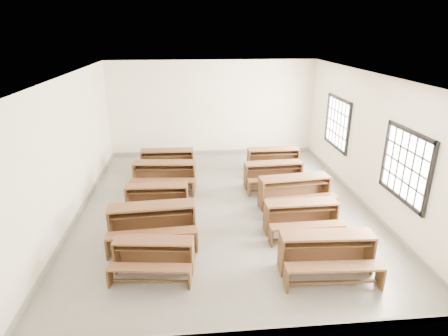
{
  "coord_description": "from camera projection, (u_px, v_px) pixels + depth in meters",
  "views": [
    {
      "loc": [
        -0.78,
        -8.4,
        4.15
      ],
      "look_at": [
        0.0,
        0.0,
        1.0
      ],
      "focal_mm": 30.0,
      "sensor_mm": 36.0,
      "label": 1
    }
  ],
  "objects": [
    {
      "name": "desk_set_8",
      "position": [
        273.0,
        173.0,
        10.32
      ],
      "size": [
        1.61,
        0.89,
        0.71
      ],
      "rotation": [
        0.0,
        0.0,
        0.05
      ],
      "color": "brown",
      "rests_on": "ground"
    },
    {
      "name": "desk_set_2",
      "position": [
        157.0,
        196.0,
        8.94
      ],
      "size": [
        1.5,
        0.81,
        0.66
      ],
      "rotation": [
        0.0,
        0.0,
        -0.03
      ],
      "color": "brown",
      "rests_on": "ground"
    },
    {
      "name": "desk_set_1",
      "position": [
        152.0,
        221.0,
        7.66
      ],
      "size": [
        1.81,
        1.02,
        0.79
      ],
      "rotation": [
        0.0,
        0.0,
        0.07
      ],
      "color": "brown",
      "rests_on": "ground"
    },
    {
      "name": "room",
      "position": [
        228.0,
        121.0,
        8.61
      ],
      "size": [
        8.5,
        8.5,
        3.2
      ],
      "color": "slate",
      "rests_on": "ground"
    },
    {
      "name": "desk_set_3",
      "position": [
        165.0,
        173.0,
        10.21
      ],
      "size": [
        1.75,
        1.02,
        0.76
      ],
      "rotation": [
        0.0,
        0.0,
        -0.09
      ],
      "color": "brown",
      "rests_on": "ground"
    },
    {
      "name": "desk_set_6",
      "position": [
        301.0,
        215.0,
        8.0
      ],
      "size": [
        1.57,
        0.84,
        0.7
      ],
      "rotation": [
        0.0,
        0.0,
        0.02
      ],
      "color": "brown",
      "rests_on": "ground"
    },
    {
      "name": "desk_set_4",
      "position": [
        167.0,
        160.0,
        11.38
      ],
      "size": [
        1.6,
        0.86,
        0.71
      ],
      "rotation": [
        0.0,
        0.0,
        -0.03
      ],
      "color": "brown",
      "rests_on": "ground"
    },
    {
      "name": "desk_set_9",
      "position": [
        273.0,
        158.0,
        11.51
      ],
      "size": [
        1.58,
        0.83,
        0.71
      ],
      "rotation": [
        0.0,
        0.0,
        0.01
      ],
      "color": "brown",
      "rests_on": "ground"
    },
    {
      "name": "desk_set_7",
      "position": [
        295.0,
        190.0,
        9.16
      ],
      "size": [
        1.81,
        1.07,
        0.78
      ],
      "rotation": [
        0.0,
        0.0,
        0.1
      ],
      "color": "brown",
      "rests_on": "ground"
    },
    {
      "name": "desk_set_0",
      "position": [
        154.0,
        254.0,
        6.68
      ],
      "size": [
        1.49,
        0.9,
        0.64
      ],
      "rotation": [
        0.0,
        0.0,
        -0.12
      ],
      "color": "brown",
      "rests_on": "ground"
    },
    {
      "name": "desk_set_5",
      "position": [
        327.0,
        251.0,
        6.67
      ],
      "size": [
        1.7,
        0.94,
        0.75
      ],
      "rotation": [
        0.0,
        0.0,
        -0.05
      ],
      "color": "brown",
      "rests_on": "ground"
    }
  ]
}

